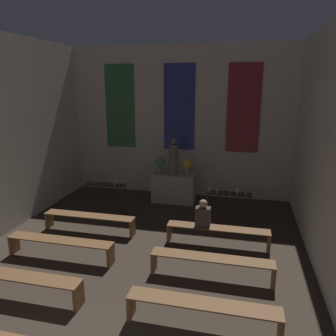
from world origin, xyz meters
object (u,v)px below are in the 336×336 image
Objects in this scene: pew_third_left at (60,244)px; flower_vase_left at (160,164)px; flower_vase_right at (187,165)px; pew_second_right at (202,309)px; pew_back_right at (218,232)px; person_seated at (203,215)px; pew_second_left at (18,281)px; pew_back_left at (89,219)px; statue at (174,158)px; candle_rack_right at (229,198)px; pew_third_right at (212,262)px; candle_rack_left at (106,188)px; altar at (173,188)px.

flower_vase_left is at bearing 73.50° from pew_third_left.
flower_vase_right is 0.22× the size of pew_second_right.
person_seated is at bearing 180.00° from pew_back_right.
flower_vase_left is at bearing 110.97° from pew_second_right.
pew_second_left is 3.62× the size of person_seated.
pew_third_left is 1.45m from pew_back_left.
statue reaches higher than flower_vase_left.
candle_rack_right reaches higher than pew_second_left.
pew_back_right is at bearing 90.00° from pew_third_right.
statue is at bearing 67.92° from pew_third_left.
person_seated is at bearing -110.01° from candle_rack_right.
pew_second_left is 1.00× the size of pew_second_right.
pew_back_left is (-3.41, 1.45, 0.00)m from pew_third_right.
statue is 3.15m from person_seated.
pew_back_left is 3.41m from pew_back_right.
pew_back_left is (0.00, 1.45, 0.00)m from pew_third_left.
candle_rack_left is (-1.87, -1.25, -0.78)m from statue.
candle_rack_left is 2.98m from pew_third_left.
statue is 0.48× the size of pew_second_right.
altar is at bearing 121.74° from pew_back_right.
pew_third_right is (1.71, -4.20, -0.12)m from altar.
pew_back_right is at bearing -58.26° from altar.
flower_vase_right is at bearing 69.03° from pew_second_left.
pew_second_right is at bearing -82.67° from person_seated.
pew_second_left is 4.22m from person_seated.
flower_vase_right reaches higher than altar.
pew_third_left is 3.39m from person_seated.
candle_rack_left is (-1.41, -1.25, -0.56)m from flower_vase_left.
pew_second_right is at bearing -77.58° from flower_vase_right.
altar is 0.57× the size of pew_back_right.
altar is 0.57× the size of pew_third_right.
pew_back_right is 0.56m from person_seated.
flower_vase_left is 5.86m from pew_second_left.
person_seated is (1.33, -2.76, -0.74)m from statue.
statue is 1.75× the size of person_seated.
altar is 3.08m from person_seated.
flower_vase_left is (-0.46, 0.00, -0.22)m from statue.
pew_third_left is (-3.41, 1.45, 0.00)m from pew_second_right.
candle_rack_left reaches higher than pew_back_left.
pew_back_right is at bearing 0.00° from person_seated.
candle_rack_left is 4.42m from pew_second_left.
person_seated reaches higher than pew_third_left.
pew_back_right is at bearing -51.84° from flower_vase_left.
pew_third_right is (1.71, -4.20, -1.15)m from statue.
flower_vase_right reaches higher than pew_second_left.
person_seated is at bearing 43.60° from pew_second_left.
pew_third_right is at bearing -73.50° from flower_vase_right.
pew_second_left is 1.00× the size of pew_third_left.
pew_third_left is at bearing -90.00° from pew_back_left.
candle_rack_left reaches higher than pew_back_right.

